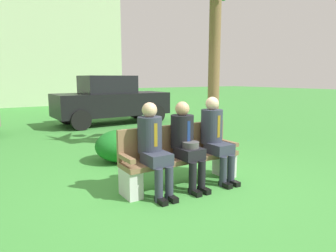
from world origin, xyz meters
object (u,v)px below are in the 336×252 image
parked_car_far (111,100)px  park_bench (180,157)px  seated_man_left (153,144)px  seated_man_middle (186,140)px  shrub_near_bench (121,146)px  seated_man_right (215,134)px

parked_car_far → park_bench: bearing=-102.3°
seated_man_left → seated_man_middle: (0.55, -0.01, -0.01)m
shrub_near_bench → parked_car_far: parked_car_far is taller
park_bench → seated_man_middle: 0.31m
seated_man_right → parked_car_far: bearing=82.9°
seated_man_middle → shrub_near_bench: bearing=98.5°
seated_man_right → shrub_near_bench: (-0.83, 1.78, -0.42)m
seated_man_left → shrub_near_bench: (0.28, 1.79, -0.40)m
park_bench → seated_man_middle: seated_man_middle is taller
park_bench → shrub_near_bench: 1.68m
shrub_near_bench → seated_man_left: bearing=-98.8°
seated_man_right → shrub_near_bench: size_ratio=1.33×
park_bench → parked_car_far: bearing=77.7°
seated_man_right → parked_car_far: 6.50m
shrub_near_bench → park_bench: bearing=-81.2°
seated_man_left → seated_man_right: (1.11, 0.00, 0.02)m
seated_man_left → parked_car_far: size_ratio=0.32×
park_bench → parked_car_far: 6.49m
seated_man_middle → seated_man_right: (0.57, 0.01, 0.03)m
park_bench → seated_man_left: (-0.54, -0.13, 0.29)m
seated_man_left → seated_man_middle: bearing=-0.7°
shrub_near_bench → parked_car_far: bearing=70.7°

